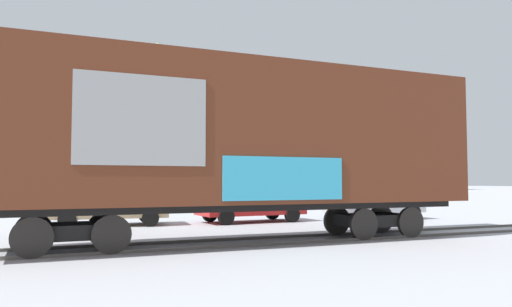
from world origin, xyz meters
name	(u,v)px	position (x,y,z in m)	size (l,w,h in m)	color
ground_plane	(231,244)	(0.00, 0.00, 0.00)	(260.00, 260.00, 0.00)	#B2B5BC
track	(260,241)	(0.87, 0.05, 0.04)	(59.93, 6.45, 0.08)	#4C4742
freight_car	(241,138)	(0.28, 0.00, 2.92)	(13.82, 4.02, 5.14)	#5B2B19
flagpole	(162,104)	(-0.09, 13.67, 5.89)	(1.63, 0.46, 9.24)	silver
hillside	(114,168)	(0.09, 79.12, 4.15)	(127.39, 29.12, 13.18)	silver
parked_car_tan	(108,204)	(-3.03, 6.75, 0.84)	(4.35, 2.07, 1.71)	#9E8966
parked_car_red	(250,203)	(2.63, 6.60, 0.81)	(4.60, 2.45, 1.63)	#B21E1E
parked_car_silver	(372,200)	(8.25, 6.18, 0.85)	(4.45, 2.37, 1.66)	#B7BABF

